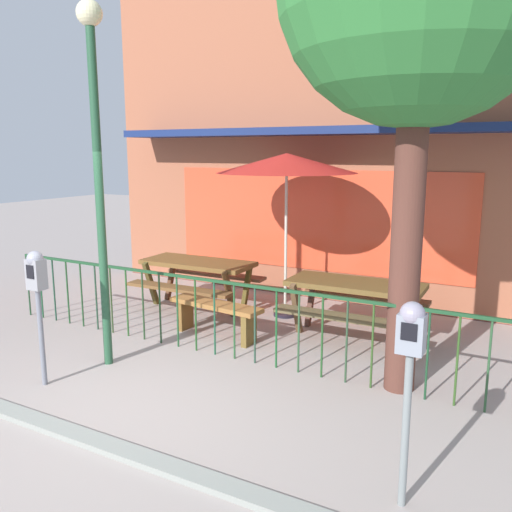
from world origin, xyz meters
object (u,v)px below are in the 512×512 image
at_px(parking_meter_near, 410,351).
at_px(parking_meter_far, 37,283).
at_px(patio_umbrella, 287,164).
at_px(picnic_table_right, 355,294).
at_px(picnic_table_left, 198,271).
at_px(patio_bench, 216,312).
at_px(street_lamp, 96,137).

xyz_separation_m(parking_meter_near, parking_meter_far, (-3.92, 0.16, -0.03)).
distance_m(patio_umbrella, parking_meter_far, 3.91).
bearing_deg(picnic_table_right, parking_meter_far, -128.50).
bearing_deg(patio_umbrella, picnic_table_left, -168.81).
relative_size(picnic_table_right, parking_meter_far, 1.24).
height_order(picnic_table_right, patio_bench, picnic_table_right).
bearing_deg(parking_meter_near, patio_umbrella, 126.36).
distance_m(picnic_table_right, patio_umbrella, 2.16).
bearing_deg(patio_umbrella, picnic_table_right, -19.11).
xyz_separation_m(picnic_table_left, parking_meter_near, (4.14, -3.40, 0.56)).
bearing_deg(patio_bench, street_lamp, -113.15).
xyz_separation_m(patio_umbrella, parking_meter_far, (-1.21, -3.53, -1.17)).
xyz_separation_m(picnic_table_right, parking_meter_far, (-2.46, -3.09, 0.53)).
distance_m(patio_bench, street_lamp, 2.77).
distance_m(picnic_table_right, patio_bench, 1.91).
xyz_separation_m(picnic_table_right, patio_bench, (-1.67, -0.89, -0.26)).
xyz_separation_m(picnic_table_left, patio_umbrella, (1.43, 0.28, 1.71)).
bearing_deg(street_lamp, patio_bench, 66.85).
bearing_deg(patio_umbrella, street_lamp, -110.48).
height_order(picnic_table_left, parking_meter_near, parking_meter_near).
height_order(patio_umbrella, patio_bench, patio_umbrella).
height_order(parking_meter_far, street_lamp, street_lamp).
relative_size(picnic_table_right, patio_bench, 1.29).
distance_m(patio_umbrella, parking_meter_near, 4.72).
bearing_deg(picnic_table_right, picnic_table_left, 176.76).
xyz_separation_m(patio_umbrella, street_lamp, (-1.03, -2.74, 0.34)).
height_order(patio_umbrella, street_lamp, street_lamp).
bearing_deg(parking_meter_far, parking_meter_near, -2.32).
bearing_deg(street_lamp, parking_meter_near, -14.11).
height_order(picnic_table_left, parking_meter_far, parking_meter_far).
bearing_deg(picnic_table_left, patio_bench, -45.85).
bearing_deg(street_lamp, patio_umbrella, 69.52).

